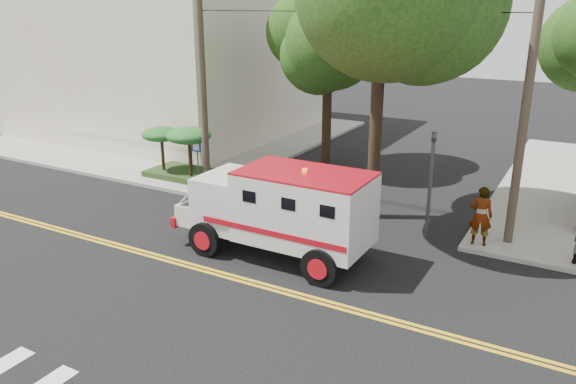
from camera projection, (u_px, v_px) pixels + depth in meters
The scene contains 12 objects.
ground at pixel (238, 279), 15.97m from camera, with size 100.00×100.00×0.00m, color black.
sidewalk_nw at pixel (177, 134), 33.37m from camera, with size 17.00×17.00×0.15m, color gray.
building_left at pixel (163, 44), 33.92m from camera, with size 16.00×14.00×10.00m, color beige.
utility_pole_left at pixel (203, 82), 22.09m from camera, with size 0.28×0.28×9.00m, color #382D23.
utility_pole_right at pixel (526, 108), 16.74m from camera, with size 0.28×0.28×9.00m, color #382D23.
tree_main at pixel (391, 12), 17.91m from camera, with size 6.08×5.70×9.85m.
tree_left at pixel (333, 44), 25.13m from camera, with size 4.48×4.20×7.70m.
traffic_signal at pixel (431, 174), 18.13m from camera, with size 0.15×0.18×3.60m.
accessibility_sign at pixel (197, 156), 23.52m from camera, with size 0.45×0.10×2.02m.
palm_planter at pixel (181, 144), 24.37m from camera, with size 3.52×2.63×2.36m.
armored_truck at pixel (281, 207), 16.93m from camera, with size 6.22×2.55×2.83m.
pedestrian_a at pixel (481, 216), 17.61m from camera, with size 0.71×0.46×1.94m, color gray.
Camera 1 is at (8.26, -11.82, 7.45)m, focal length 35.00 mm.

